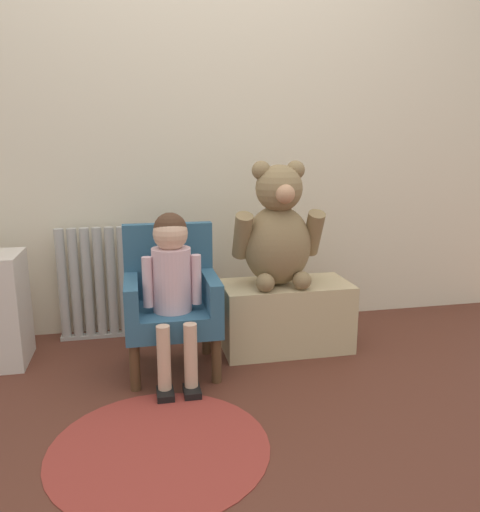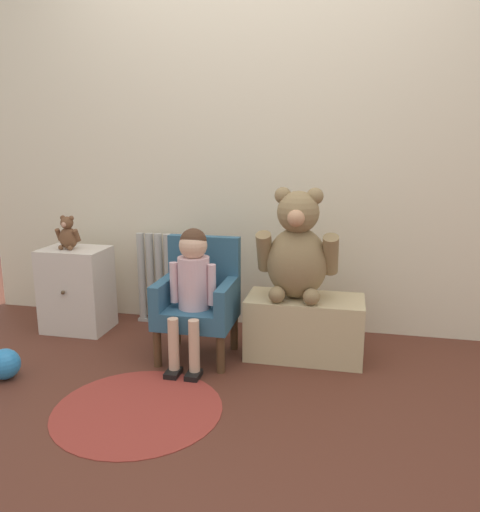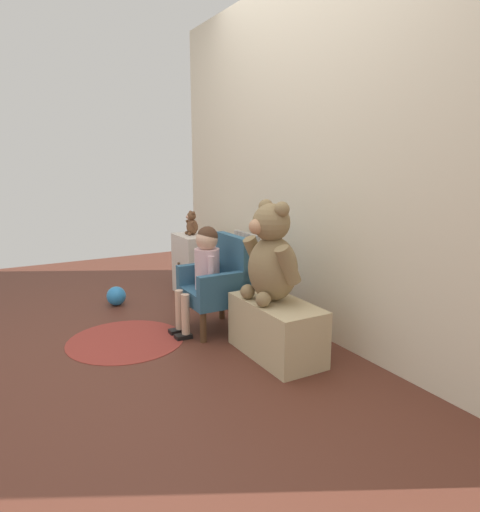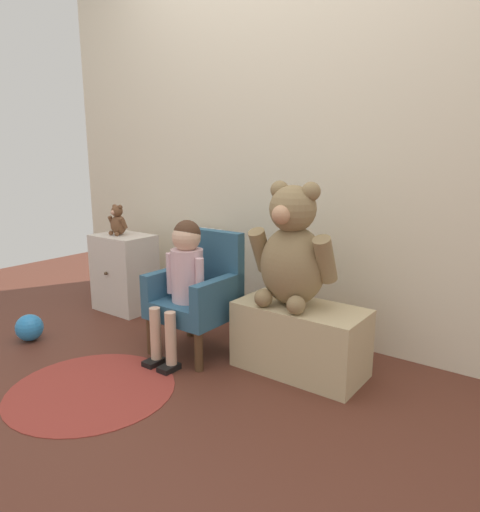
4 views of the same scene
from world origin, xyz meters
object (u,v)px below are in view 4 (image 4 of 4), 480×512
Objects in this scene: child_armchair at (198,292)px; floor_rug at (92,389)px; small_dresser at (125,273)px; child_figure at (184,269)px; large_teddy_bear at (292,252)px; toy_ball at (29,328)px; radiator at (201,272)px; low_bench at (300,339)px; small_teddy_bear at (118,222)px.

floor_rug is (-0.10, -0.64, -0.33)m from child_armchair.
child_armchair is at bearing -13.34° from small_dresser.
floor_rug is (-0.10, -0.53, -0.48)m from child_figure.
large_teddy_bear is 1.62m from toy_ball.
low_bench is (0.96, -0.34, -0.13)m from radiator.
child_figure reaches higher than small_dresser.
low_bench is (1.45, -0.10, -0.09)m from small_dresser.
large_teddy_bear reaches higher than small_dresser.
child_armchair is at bearing -49.74° from radiator.
child_armchair is 3.17× the size of small_teddy_bear.
child_figure is 0.72m from floor_rug.
radiator is 1.02m from low_bench.
small_dresser is 1.45m from large_teddy_bear.
child_armchair is 0.86× the size of floor_rug.
small_teddy_bear reaches higher than floor_rug.
floor_rug is 0.80m from toy_ball.
floor_rug is (-0.63, -0.74, -0.60)m from large_teddy_bear.
child_figure is at bearing -19.85° from small_dresser.
radiator is at bearing 26.00° from small_teddy_bear.
toy_ball is at bearing -155.98° from child_figure.
small_dresser is (-0.50, -0.24, -0.03)m from radiator.
low_bench is at bearing 19.89° from child_figure.
small_dresser is 0.72× the size of child_figure.
child_figure is 1.15× the size of low_bench.
radiator is 0.81× the size of child_figure.
large_teddy_bear is at bearing -4.59° from small_dresser.
low_bench is at bearing -19.67° from radiator.
low_bench is at bearing 9.96° from child_armchair.
large_teddy_bear is (0.53, 0.20, 0.13)m from child_figure.
large_teddy_bear reaches higher than small_teddy_bear.
toy_ball is (-0.01, -0.71, -0.19)m from small_dresser.
floor_rug is at bearing -46.31° from small_teddy_bear.
floor_rug is (0.28, -1.09, -0.29)m from radiator.
small_teddy_bear is (-0.89, 0.30, 0.14)m from child_figure.
small_teddy_bear is at bearing 133.69° from floor_rug.
small_teddy_bear is 1.33× the size of toy_ball.
small_teddy_bear is 0.27× the size of floor_rug.
radiator reaches higher than floor_rug.
child_armchair is 0.73m from floor_rug.
large_teddy_bear is (1.40, -0.11, 0.34)m from small_dresser.
child_armchair is at bearing 90.00° from child_figure.
small_dresser is 0.80× the size of child_armchair.
small_dresser is 0.69× the size of floor_rug.
child_armchair is at bearing -12.06° from small_teddy_bear.
child_figure is 1.22× the size of large_teddy_bear.
child_figure reaches higher than radiator.
toy_ball reaches higher than floor_rug.
large_teddy_bear is 1.43m from small_teddy_bear.
radiator is at bearing 130.26° from child_armchair.
child_figure is at bearing -55.74° from radiator.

